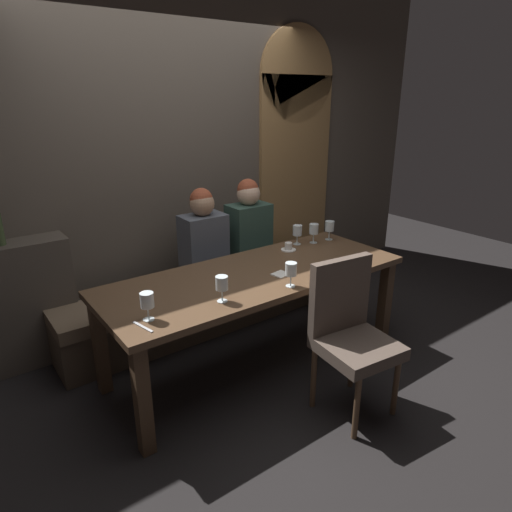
{
  "coord_description": "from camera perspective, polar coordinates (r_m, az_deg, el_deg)",
  "views": [
    {
      "loc": [
        -1.74,
        -2.34,
        1.92
      ],
      "look_at": [
        0.04,
        0.05,
        0.84
      ],
      "focal_mm": 31.38,
      "sensor_mm": 36.0,
      "label": 1
    }
  ],
  "objects": [
    {
      "name": "diner_bearded",
      "position": [
        3.92,
        -0.93,
        3.73
      ],
      "size": [
        0.36,
        0.24,
        0.8
      ],
      "color": "#2D473D",
      "rests_on": "banquette_bench"
    },
    {
      "name": "wine_glass_far_left",
      "position": [
        3.88,
        9.36,
        3.72
      ],
      "size": [
        0.08,
        0.08,
        0.16
      ],
      "color": "silver",
      "rests_on": "dining_table"
    },
    {
      "name": "dining_table",
      "position": [
        3.18,
        -0.01,
        -3.58
      ],
      "size": [
        2.2,
        0.84,
        0.74
      ],
      "color": "#493422",
      "rests_on": "ground"
    },
    {
      "name": "wine_glass_near_right",
      "position": [
        2.68,
        -4.38,
        -3.62
      ],
      "size": [
        0.08,
        0.08,
        0.16
      ],
      "color": "silver",
      "rests_on": "dining_table"
    },
    {
      "name": "espresso_cup",
      "position": [
        3.6,
        4.16,
        1.14
      ],
      "size": [
        0.12,
        0.12,
        0.06
      ],
      "color": "white",
      "rests_on": "dining_table"
    },
    {
      "name": "arched_door",
      "position": [
        4.7,
        5.01,
        13.06
      ],
      "size": [
        0.9,
        0.05,
        2.55
      ],
      "color": "olive",
      "rests_on": "ground"
    },
    {
      "name": "wine_glass_near_left",
      "position": [
        2.89,
        4.48,
        -1.83
      ],
      "size": [
        0.08,
        0.08,
        0.16
      ],
      "color": "silver",
      "rests_on": "dining_table"
    },
    {
      "name": "wine_glass_far_right",
      "position": [
        2.53,
        -13.72,
        -5.57
      ],
      "size": [
        0.08,
        0.08,
        0.16
      ],
      "color": "silver",
      "rests_on": "dining_table"
    },
    {
      "name": "ground",
      "position": [
        3.49,
        -0.01,
        -13.44
      ],
      "size": [
        9.0,
        9.0,
        0.0
      ],
      "primitive_type": "plane",
      "color": "black"
    },
    {
      "name": "back_wall_tiled",
      "position": [
        3.99,
        -10.81,
        13.53
      ],
      "size": [
        6.0,
        0.12,
        3.0
      ],
      "primitive_type": "cube",
      "color": "brown",
      "rests_on": "ground"
    },
    {
      "name": "wine_glass_center_front",
      "position": [
        3.78,
        7.38,
        3.33
      ],
      "size": [
        0.08,
        0.08,
        0.16
      ],
      "color": "silver",
      "rests_on": "dining_table"
    },
    {
      "name": "chair_near_side",
      "position": [
        2.87,
        11.87,
        -8.94
      ],
      "size": [
        0.49,
        0.49,
        0.98
      ],
      "color": "brown",
      "rests_on": "ground"
    },
    {
      "name": "banquette_bench",
      "position": [
        3.89,
        -6.19,
        -5.98
      ],
      "size": [
        2.5,
        0.44,
        0.45
      ],
      "color": "#4A3C2E",
      "rests_on": "ground"
    },
    {
      "name": "wine_glass_center_back",
      "position": [
        3.72,
        5.3,
        3.22
      ],
      "size": [
        0.08,
        0.08,
        0.16
      ],
      "color": "silver",
      "rests_on": "dining_table"
    },
    {
      "name": "diner_redhead",
      "position": [
        3.7,
        -6.69,
        2.38
      ],
      "size": [
        0.36,
        0.24,
        0.77
      ],
      "color": "#4C515B",
      "rests_on": "banquette_bench"
    },
    {
      "name": "folded_napkin",
      "position": [
        3.11,
        3.18,
        -2.33
      ],
      "size": [
        0.12,
        0.12,
        0.01
      ],
      "primitive_type": "cube",
      "rotation": [
        0.0,
        0.0,
        0.16
      ],
      "color": "silver",
      "rests_on": "dining_table"
    },
    {
      "name": "fork_on_table",
      "position": [
        2.51,
        -14.24,
        -8.75
      ],
      "size": [
        0.05,
        0.17,
        0.01
      ],
      "primitive_type": "cube",
      "rotation": [
        0.0,
        0.0,
        0.22
      ],
      "color": "silver",
      "rests_on": "dining_table"
    }
  ]
}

